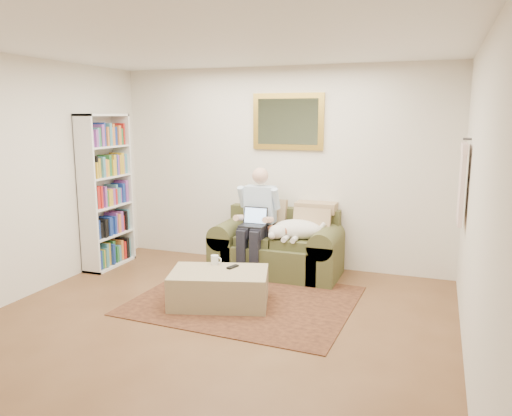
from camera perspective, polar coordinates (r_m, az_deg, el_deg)
The scene contains 12 objects.
room_shell at distance 4.61m, azimuth -5.19°, elevation 2.03°, with size 4.51×5.00×2.61m.
rug at distance 5.50m, azimuth -1.30°, elevation -10.50°, with size 2.28×1.83×0.01m, color black.
sofa at distance 6.35m, azimuth 2.44°, elevation -5.03°, with size 1.59×0.81×0.95m.
seated_man at distance 6.20m, azimuth -0.04°, elevation -1.66°, with size 0.52×0.75×1.34m, color #8CB3D8, non-canonical shape.
laptop at distance 6.14m, azimuth -0.24°, elevation -1.48°, with size 0.31×0.24×0.22m.
sleeping_dog at distance 6.12m, azimuth 4.79°, elevation -2.45°, with size 0.65×0.41×0.24m, color white, non-canonical shape.
ottoman at distance 5.35m, azimuth -4.21°, elevation -9.10°, with size 1.01×0.64×0.37m, color tan.
coffee_mug at distance 5.53m, azimuth -4.74°, elevation -5.91°, with size 0.08×0.08×0.10m, color white.
tv_remote at distance 5.40m, azimuth -2.68°, elevation -6.74°, with size 0.05×0.15×0.02m, color black.
bookshelf at distance 6.80m, azimuth -16.77°, elevation 1.82°, with size 0.28×0.80×2.00m, color white, non-canonical shape.
wall_mirror at distance 6.51m, azimuth 3.67°, elevation 9.83°, with size 0.94×0.04×0.72m.
hanging_shirt at distance 5.41m, azimuth 22.49°, elevation 3.06°, with size 0.06×0.52×0.90m, color #FBDACF, non-canonical shape.
Camera 1 is at (1.95, -3.77, 1.98)m, focal length 35.00 mm.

